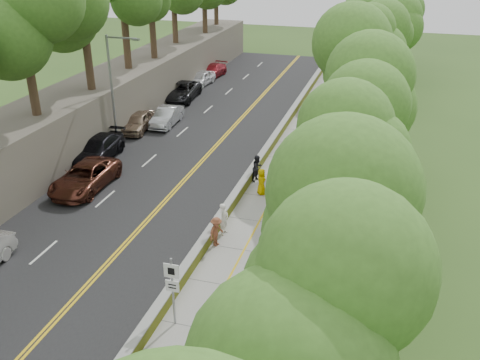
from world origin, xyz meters
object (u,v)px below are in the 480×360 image
at_px(car_2, 85,177).
at_px(person_far, 305,143).
at_px(streetlight, 114,84).
at_px(painter_0, 261,182).
at_px(signpost, 172,284).
at_px(construction_barrel, 322,118).
at_px(concrete_block, 254,330).

height_order(car_2, person_far, person_far).
xyz_separation_m(streetlight, painter_0, (11.91, -4.74, -3.78)).
height_order(streetlight, signpost, streetlight).
bearing_deg(signpost, construction_barrel, 85.72).
distance_m(painter_0, person_far, 7.25).
relative_size(construction_barrel, painter_0, 0.61).
bearing_deg(streetlight, painter_0, -21.70).
height_order(painter_0, person_far, painter_0).
distance_m(concrete_block, person_far, 19.32).
relative_size(concrete_block, person_far, 0.70).
relative_size(signpost, person_far, 2.02).
height_order(signpost, person_far, signpost).
bearing_deg(car_2, person_far, 37.73).
distance_m(car_2, painter_0, 10.71).
bearing_deg(construction_barrel, car_2, -126.64).
bearing_deg(construction_barrel, streetlight, -146.06).
bearing_deg(painter_0, concrete_block, 169.15).
distance_m(car_2, person_far, 15.12).
height_order(concrete_block, person_far, person_far).
relative_size(car_2, person_far, 3.57).
height_order(streetlight, car_2, streetlight).
xyz_separation_m(concrete_block, car_2, (-13.30, 9.79, 0.39)).
distance_m(signpost, person_far, 19.51).
distance_m(construction_barrel, car_2, 20.11).
bearing_deg(signpost, car_2, 135.33).
bearing_deg(concrete_block, painter_0, 103.22).
bearing_deg(signpost, person_far, 84.84).
relative_size(painter_0, person_far, 1.05).
bearing_deg(painter_0, signpost, 154.06).
distance_m(concrete_block, painter_0, 12.47).
distance_m(construction_barrel, painter_0, 13.89).
xyz_separation_m(signpost, car_2, (-10.05, 9.94, -1.16)).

